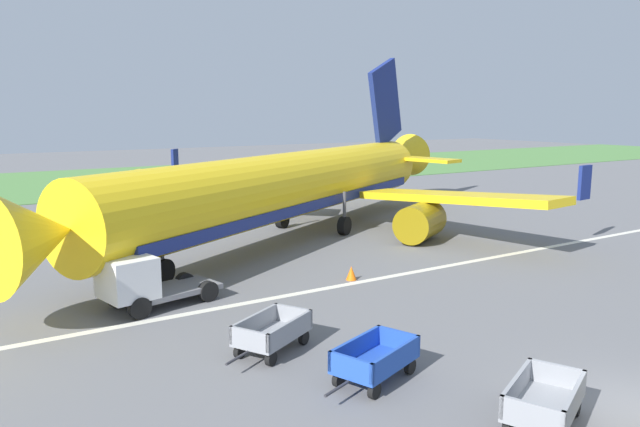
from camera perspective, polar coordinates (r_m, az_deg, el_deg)
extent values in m
plane|color=slate|center=(17.41, 28.21, -16.29)|extent=(220.00, 220.00, 0.00)
cube|color=#518442|center=(67.73, -20.09, 2.96)|extent=(220.00, 28.00, 0.06)
cube|color=silver|center=(25.66, 2.38, -6.81)|extent=(120.00, 0.36, 0.01)
cylinder|color=yellow|center=(34.28, -2.81, 2.75)|extent=(28.03, 17.78, 3.70)
cube|color=navy|center=(34.42, -2.79, 1.06)|extent=(25.32, 16.17, 0.56)
cone|color=yellow|center=(22.17, -25.78, -2.06)|extent=(4.56, 4.72, 3.63)
cone|color=yellow|center=(49.58, 7.68, 5.40)|extent=(5.64, 5.26, 3.52)
cube|color=yellow|center=(34.76, 12.68, 1.51)|extent=(4.17, 13.22, 1.35)
cube|color=navy|center=(36.05, 23.90, 2.72)|extent=(1.12, 0.33, 1.90)
cylinder|color=#856D0E|center=(34.29, 9.52, -0.79)|extent=(3.82, 3.39, 2.10)
cube|color=yellow|center=(42.48, -9.50, 3.07)|extent=(11.74, 10.20, 1.35)
cube|color=navy|center=(48.58, -13.66, 4.87)|extent=(0.85, 0.98, 1.90)
cylinder|color=#856D0E|center=(40.75, -8.79, 0.89)|extent=(3.82, 3.39, 2.10)
cube|color=navy|center=(46.35, 6.27, 10.40)|extent=(5.40, 3.21, 6.88)
cube|color=yellow|center=(45.53, 10.00, 5.09)|extent=(2.76, 5.45, 0.24)
cube|color=yellow|center=(47.98, 2.73, 5.46)|extent=(5.03, 4.86, 0.24)
cylinder|color=#4C4C51|center=(26.32, -14.86, -3.19)|extent=(0.20, 0.20, 2.04)
cylinder|color=black|center=(26.56, -14.77, -5.34)|extent=(1.18, 0.93, 1.10)
cylinder|color=#4C4C51|center=(35.61, 2.34, 0.45)|extent=(0.20, 0.20, 2.04)
cylinder|color=black|center=(35.79, 2.33, -1.17)|extent=(1.18, 0.93, 1.10)
cylinder|color=#4C4C51|center=(37.75, -3.64, 0.97)|extent=(0.20, 0.20, 2.04)
cylinder|color=black|center=(37.92, -3.63, -0.56)|extent=(1.18, 0.93, 1.10)
cube|color=gray|center=(15.64, 20.54, -16.79)|extent=(2.86, 2.31, 0.08)
cube|color=gray|center=(15.40, 23.07, -16.09)|extent=(2.31, 1.13, 0.55)
cube|color=gray|center=(15.63, 18.21, -15.39)|extent=(2.31, 1.13, 0.55)
cube|color=gray|center=(14.45, 19.51, -17.64)|extent=(0.67, 1.31, 0.55)
cube|color=gray|center=(16.58, 21.56, -14.10)|extent=(0.67, 1.31, 0.55)
cylinder|color=black|center=(15.05, 17.45, -18.82)|extent=(0.47, 0.33, 0.44)
cylinder|color=black|center=(16.50, 23.22, -16.53)|extent=(0.47, 0.33, 0.44)
cylinder|color=black|center=(16.69, 19.29, -15.97)|extent=(0.47, 0.33, 0.44)
cube|color=#234CB2|center=(16.96, 5.30, -14.04)|extent=(2.83, 2.19, 0.08)
cube|color=#234CB2|center=(16.53, 7.28, -13.54)|extent=(2.38, 0.97, 0.55)
cube|color=#234CB2|center=(17.16, 3.44, -12.58)|extent=(2.38, 0.97, 0.55)
cube|color=#234CB2|center=(15.91, 2.94, -14.43)|extent=(0.58, 1.35, 0.55)
cube|color=#234CB2|center=(17.79, 7.42, -11.81)|extent=(0.58, 1.35, 0.55)
cylinder|color=#2D2D33|center=(15.62, 1.63, -16.34)|extent=(0.96, 0.42, 0.08)
cylinder|color=black|center=(16.08, 5.19, -16.45)|extent=(0.47, 0.30, 0.44)
cylinder|color=black|center=(16.64, 1.81, -15.47)|extent=(0.47, 0.30, 0.44)
cylinder|color=black|center=(17.55, 8.57, -14.19)|extent=(0.47, 0.30, 0.44)
cylinder|color=black|center=(18.07, 5.37, -13.40)|extent=(0.47, 0.30, 0.44)
cube|color=gray|center=(18.83, -4.54, -11.56)|extent=(2.87, 2.43, 0.08)
cube|color=gray|center=(18.39, -2.83, -11.02)|extent=(2.24, 1.29, 0.55)
cube|color=gray|center=(19.06, -6.21, -10.30)|extent=(2.24, 1.29, 0.55)
cube|color=gray|center=(17.80, -6.74, -11.79)|extent=(0.76, 1.28, 0.55)
cube|color=gray|center=(19.67, -2.59, -9.61)|extent=(0.76, 1.28, 0.55)
cylinder|color=#2D2D33|center=(17.49, -7.89, -13.48)|extent=(0.92, 0.55, 0.08)
cylinder|color=black|center=(17.92, -4.70, -13.60)|extent=(0.46, 0.35, 0.44)
cylinder|color=black|center=(18.52, -7.66, -12.86)|extent=(0.46, 0.35, 0.44)
cylinder|color=black|center=(19.38, -1.56, -11.72)|extent=(0.46, 0.35, 0.44)
cylinder|color=black|center=(19.94, -4.38, -11.11)|extent=(0.46, 0.35, 0.44)
cube|color=slate|center=(24.05, -13.55, -6.99)|extent=(3.43, 2.50, 0.20)
cube|color=white|center=(22.93, -17.90, -5.81)|extent=(2.06, 2.21, 1.50)
cube|color=#19232D|center=(22.57, -19.74, -5.76)|extent=(0.41, 1.60, 0.67)
cylinder|color=black|center=(22.46, -16.81, -8.61)|extent=(0.84, 0.46, 0.80)
cylinder|color=black|center=(23.93, -18.72, -7.57)|extent=(0.84, 0.46, 0.80)
cylinder|color=black|center=(23.83, -10.62, -7.29)|extent=(0.84, 0.46, 0.80)
cylinder|color=black|center=(25.22, -12.78, -6.41)|extent=(0.84, 0.46, 0.80)
cone|color=orange|center=(26.36, 3.00, -5.68)|extent=(0.47, 0.47, 0.62)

